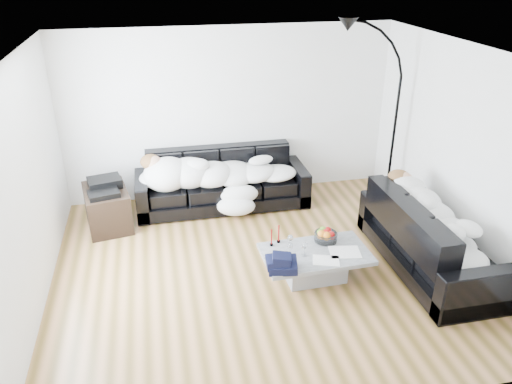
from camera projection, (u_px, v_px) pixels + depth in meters
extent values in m
plane|color=brown|center=(261.00, 268.00, 6.18)|extent=(5.00, 5.00, 0.00)
cube|color=silver|center=(229.00, 114.00, 7.59)|extent=(5.00, 0.02, 2.60)
cube|color=silver|center=(25.00, 192.00, 5.14)|extent=(0.02, 4.50, 2.60)
cube|color=silver|center=(461.00, 154.00, 6.08)|extent=(0.02, 4.50, 2.60)
plane|color=white|center=(262.00, 54.00, 5.04)|extent=(5.00, 5.00, 0.00)
cube|color=black|center=(222.00, 180.00, 7.53)|extent=(2.57, 0.89, 0.84)
cube|color=black|center=(431.00, 235.00, 6.03)|extent=(0.93, 2.16, 0.88)
ellipsoid|color=#0A4C4A|center=(403.00, 191.00, 6.49)|extent=(0.42, 0.38, 0.20)
cube|color=#939699|center=(315.00, 265.00, 5.90)|extent=(1.27, 0.77, 0.36)
cylinder|color=white|center=(326.00, 235.00, 6.02)|extent=(0.33, 0.33, 0.17)
cylinder|color=white|center=(290.00, 242.00, 5.88)|extent=(0.09, 0.09, 0.17)
cylinder|color=white|center=(290.00, 249.00, 5.75)|extent=(0.08, 0.08, 0.15)
cylinder|color=white|center=(305.00, 249.00, 5.72)|extent=(0.08, 0.08, 0.18)
cylinder|color=maroon|center=(271.00, 238.00, 5.91)|extent=(0.05, 0.05, 0.22)
cylinder|color=maroon|center=(279.00, 234.00, 5.97)|extent=(0.05, 0.05, 0.23)
cube|color=silver|center=(345.00, 252.00, 5.82)|extent=(0.40, 0.33, 0.01)
cube|color=silver|center=(326.00, 260.00, 5.66)|extent=(0.35, 0.30, 0.01)
cube|color=black|center=(107.00, 208.00, 7.00)|extent=(0.70, 0.91, 0.57)
cube|color=black|center=(104.00, 186.00, 6.85)|extent=(0.51, 0.43, 0.13)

